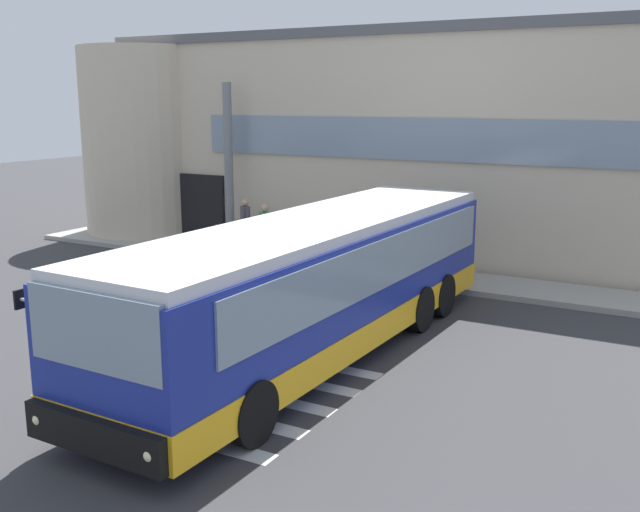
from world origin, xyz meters
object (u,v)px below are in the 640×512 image
at_px(entry_support_column, 229,166).
at_px(bus_main_foreground, 316,289).
at_px(safety_bollard_yellow, 397,272).
at_px(passenger_near_column, 245,222).
at_px(passenger_by_doorway, 266,227).

relative_size(entry_support_column, bus_main_foreground, 0.46).
xyz_separation_m(entry_support_column, safety_bollard_yellow, (6.73, -1.80, -2.35)).
relative_size(entry_support_column, passenger_near_column, 3.16).
height_order(entry_support_column, passenger_near_column, entry_support_column).
xyz_separation_m(entry_support_column, bus_main_foreground, (7.38, -7.32, -1.46)).
distance_m(passenger_near_column, safety_bollard_yellow, 6.15).
distance_m(bus_main_foreground, passenger_near_column, 9.64).
xyz_separation_m(bus_main_foreground, passenger_near_column, (-6.58, 7.04, -0.26)).
xyz_separation_m(entry_support_column, passenger_near_column, (0.80, -0.28, -1.72)).
distance_m(entry_support_column, passenger_near_column, 1.91).
bearing_deg(bus_main_foreground, safety_bollard_yellow, 96.73).
bearing_deg(passenger_near_column, bus_main_foreground, -46.96).
distance_m(bus_main_foreground, passenger_by_doorway, 8.34).
height_order(passenger_near_column, passenger_by_doorway, same).
height_order(bus_main_foreground, safety_bollard_yellow, bus_main_foreground).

